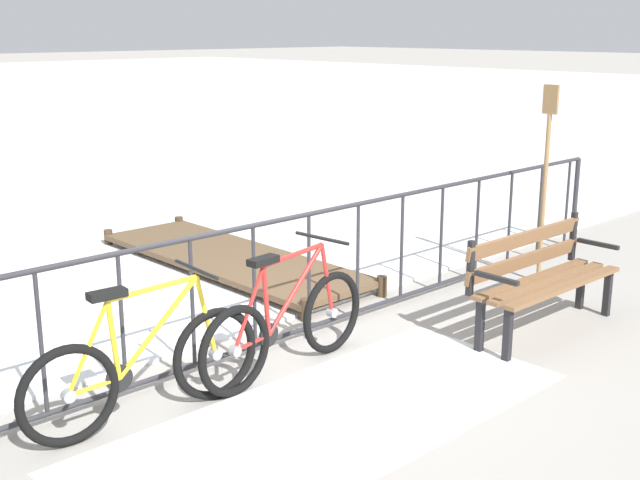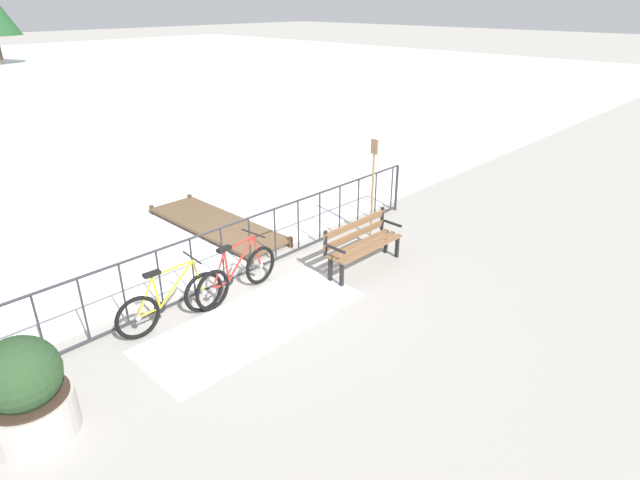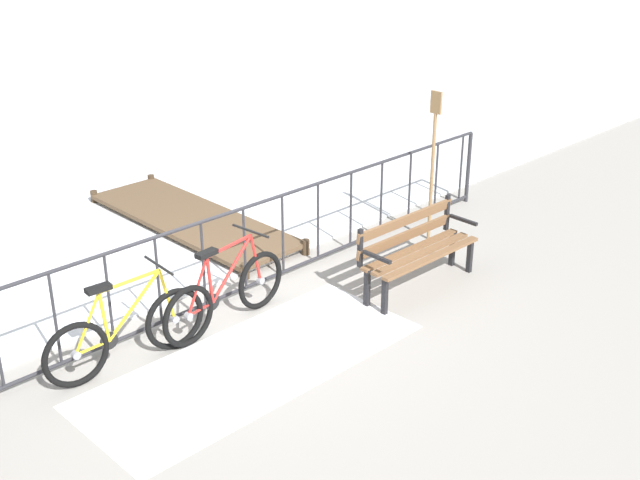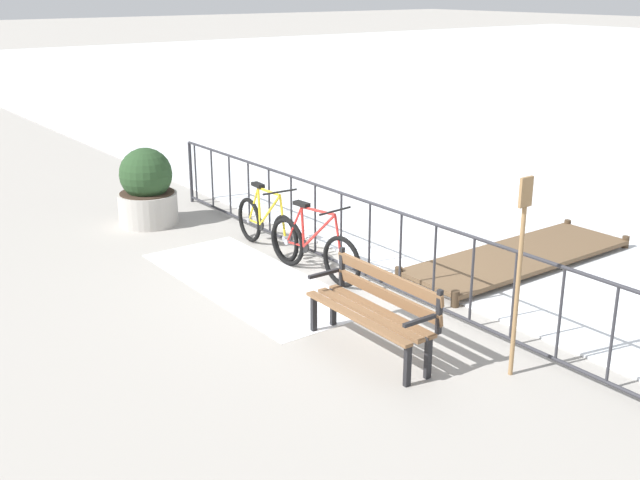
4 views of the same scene
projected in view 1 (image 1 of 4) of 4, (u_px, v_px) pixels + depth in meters
The scene contains 8 objects.
ground_plane at pixel (283, 345), 6.63m from camera, with size 160.00×160.00×0.00m, color #9E9991.
snow_patch at pixel (330, 419), 5.36m from camera, with size 3.51×1.41×0.01m, color white.
railing_fence at pixel (282, 280), 6.48m from camera, with size 9.06×0.06×1.07m.
bicycle_near_railing at pixel (146, 368), 5.26m from camera, with size 1.71×0.52×0.97m.
bicycle_second at pixel (286, 326), 6.02m from camera, with size 1.71×0.52×0.97m.
park_bench at pixel (539, 272), 6.85m from camera, with size 1.61×0.50×0.89m.
oar_upright at pixel (546, 172), 7.99m from camera, with size 0.04×0.16×1.98m.
wooden_dock at pixel (231, 258), 8.70m from camera, with size 1.10×3.57×0.20m.
Camera 1 is at (-4.03, -4.72, 2.50)m, focal length 45.65 mm.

